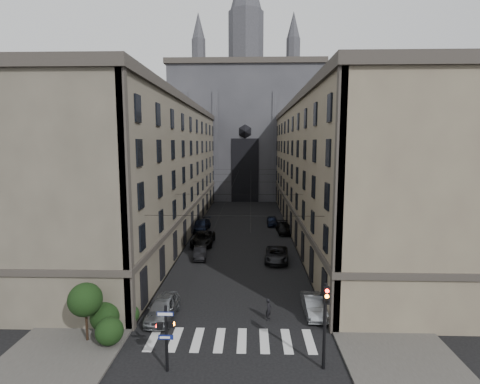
# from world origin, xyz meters

# --- Properties ---
(sidewalk_left) EXTENTS (7.00, 80.00, 0.15)m
(sidewalk_left) POSITION_xyz_m (-10.50, 36.00, 0.07)
(sidewalk_left) COLOR #383533
(sidewalk_left) RESTS_ON ground
(sidewalk_right) EXTENTS (7.00, 80.00, 0.15)m
(sidewalk_right) POSITION_xyz_m (10.50, 36.00, 0.07)
(sidewalk_right) COLOR #383533
(sidewalk_right) RESTS_ON ground
(zebra_crossing) EXTENTS (11.00, 3.20, 0.01)m
(zebra_crossing) POSITION_xyz_m (0.00, 5.00, 0.01)
(zebra_crossing) COLOR beige
(zebra_crossing) RESTS_ON ground
(building_left) EXTENTS (13.60, 60.60, 18.85)m
(building_left) POSITION_xyz_m (-13.44, 36.00, 9.34)
(building_left) COLOR #514B3E
(building_left) RESTS_ON ground
(building_right) EXTENTS (13.60, 60.60, 18.85)m
(building_right) POSITION_xyz_m (13.44, 36.00, 9.34)
(building_right) COLOR brown
(building_right) RESTS_ON ground
(gothic_tower) EXTENTS (35.00, 23.00, 58.00)m
(gothic_tower) POSITION_xyz_m (0.00, 74.96, 17.80)
(gothic_tower) COLOR #2D2D33
(gothic_tower) RESTS_ON ground
(pedestrian_signal_left) EXTENTS (1.02, 0.38, 4.00)m
(pedestrian_signal_left) POSITION_xyz_m (-3.51, 1.50, 2.32)
(pedestrian_signal_left) COLOR black
(pedestrian_signal_left) RESTS_ON ground
(traffic_light_right) EXTENTS (0.34, 0.50, 5.20)m
(traffic_light_right) POSITION_xyz_m (5.60, 1.92, 3.29)
(traffic_light_right) COLOR black
(traffic_light_right) RESTS_ON ground
(shrub_cluster) EXTENTS (3.90, 4.40, 3.90)m
(shrub_cluster) POSITION_xyz_m (-8.72, 5.01, 1.80)
(shrub_cluster) COLOR black
(shrub_cluster) RESTS_ON sidewalk_left
(tram_wires) EXTENTS (14.00, 60.00, 0.43)m
(tram_wires) POSITION_xyz_m (0.00, 35.63, 7.25)
(tram_wires) COLOR black
(tram_wires) RESTS_ON ground
(car_left_near) EXTENTS (2.08, 4.85, 1.63)m
(car_left_near) POSITION_xyz_m (-5.28, 8.00, 0.82)
(car_left_near) COLOR gray
(car_left_near) RESTS_ON ground
(car_left_midnear) EXTENTS (1.77, 4.06, 1.30)m
(car_left_midnear) POSITION_xyz_m (-4.45, 22.71, 0.65)
(car_left_midnear) COLOR black
(car_left_midnear) RESTS_ON ground
(car_left_midfar) EXTENTS (2.76, 5.89, 1.63)m
(car_left_midfar) POSITION_xyz_m (-4.87, 28.49, 0.81)
(car_left_midfar) COLOR black
(car_left_midfar) RESTS_ON ground
(car_left_far) EXTENTS (2.81, 5.86, 1.65)m
(car_left_far) POSITION_xyz_m (-6.20, 36.13, 0.82)
(car_left_far) COLOR black
(car_left_far) RESTS_ON ground
(car_right_near) EXTENTS (1.55, 4.30, 1.41)m
(car_right_near) POSITION_xyz_m (6.20, 8.99, 0.71)
(car_right_near) COLOR gray
(car_right_near) RESTS_ON ground
(car_right_midnear) EXTENTS (2.94, 5.61, 1.51)m
(car_right_midnear) POSITION_xyz_m (4.20, 21.91, 0.75)
(car_right_midnear) COLOR black
(car_right_midnear) RESTS_ON ground
(car_right_midfar) EXTENTS (2.38, 5.22, 1.48)m
(car_right_midfar) POSITION_xyz_m (6.20, 34.98, 0.74)
(car_right_midfar) COLOR black
(car_right_midfar) RESTS_ON ground
(car_right_far) EXTENTS (1.73, 4.24, 1.44)m
(car_right_far) POSITION_xyz_m (4.75, 40.13, 0.72)
(car_right_far) COLOR black
(car_right_far) RESTS_ON ground
(pedestrian) EXTENTS (0.60, 0.71, 1.64)m
(pedestrian) POSITION_xyz_m (2.67, 8.00, 0.82)
(pedestrian) COLOR black
(pedestrian) RESTS_ON ground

